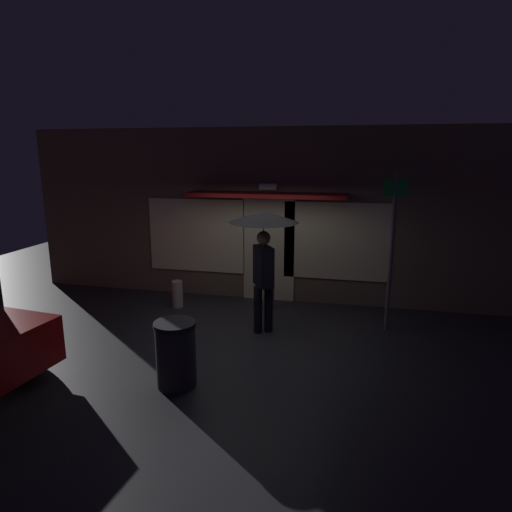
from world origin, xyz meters
name	(u,v)px	position (x,y,z in m)	size (l,w,h in m)	color
ground_plane	(243,339)	(0.00, 0.00, 0.00)	(18.00, 18.00, 0.00)	#26262B
building_facade	(270,216)	(0.00, 2.34, 1.81)	(10.84, 1.00, 3.64)	brown
person_with_umbrella	(264,236)	(0.26, 0.39, 1.74)	(1.19, 1.19, 2.17)	black
street_sign_post	(392,244)	(2.41, 0.99, 1.57)	(0.40, 0.07, 2.80)	#595B60
sidewalk_bollard	(269,294)	(0.14, 1.53, 0.33)	(0.23, 0.23, 0.66)	slate
sidewalk_bollard_2	(177,294)	(-1.74, 1.28, 0.28)	(0.22, 0.22, 0.55)	#B2A899
trash_bin	(176,354)	(-0.50, -1.71, 0.46)	(0.57, 0.57, 0.92)	#2D2D33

